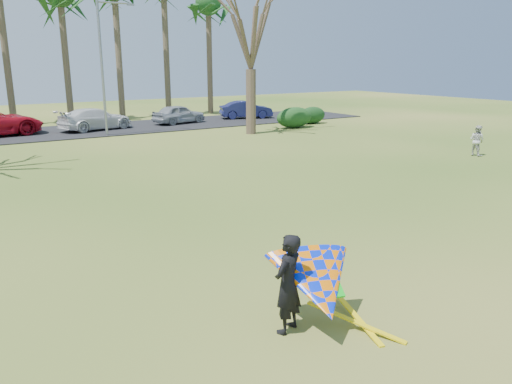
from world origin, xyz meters
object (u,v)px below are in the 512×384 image
car_4 (179,114)px  pedestrian_a (477,141)px  car_3 (95,119)px  car_5 (246,110)px  streetlight (104,61)px  kite_flyer (315,284)px  bare_tree_right (251,25)px

car_4 → pedestrian_a: 20.64m
car_3 → car_5: (12.02, 0.48, -0.03)m
car_3 → streetlight: bearing=166.1°
pedestrian_a → kite_flyer: size_ratio=0.62×
streetlight → pedestrian_a: 21.24m
streetlight → car_5: size_ratio=1.94×
pedestrian_a → streetlight: bearing=37.4°
car_3 → kite_flyer: size_ratio=2.05×
bare_tree_right → kite_flyer: bare_tree_right is taller
car_3 → pedestrian_a: size_ratio=3.31×
car_4 → pedestrian_a: bearing=-173.0°
bare_tree_right → car_3: bearing=139.2°
kite_flyer → car_3: bearing=81.6°
car_3 → pedestrian_a: bearing=-160.6°
car_5 → car_4: bearing=110.7°
car_4 → streetlight: bearing=104.2°
pedestrian_a → bare_tree_right: bearing=21.4°
kite_flyer → pedestrian_a: bearing=26.2°
streetlight → pedestrian_a: (12.93, -16.42, -3.72)m
streetlight → car_4: 7.75m
bare_tree_right → streetlight: bare_tree_right is taller
bare_tree_right → car_3: bare_tree_right is taller
streetlight → kite_flyer: bearing=-99.4°
car_3 → kite_flyer: (-4.08, -27.62, 0.08)m
bare_tree_right → car_3: (-7.87, 6.80, -5.80)m
car_4 → car_5: size_ratio=0.97×
car_5 → kite_flyer: (-16.10, -28.10, 0.11)m
car_4 → car_5: bearing=-100.2°
streetlight → car_3: 4.63m
car_5 → kite_flyer: 32.39m
car_5 → kite_flyer: bearing=168.7°
streetlight → pedestrian_a: bearing=-51.8°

